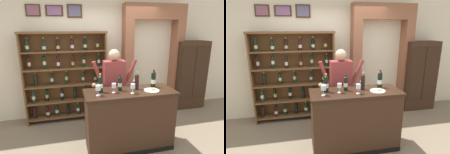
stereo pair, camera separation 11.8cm
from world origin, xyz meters
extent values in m
cube|color=#7A6B56|center=(0.00, 0.00, -0.01)|extent=(14.00, 14.00, 0.02)
cube|color=beige|center=(0.00, 1.64, 1.78)|extent=(12.00, 0.16, 3.55)
cube|color=#422B19|center=(-1.39, 1.54, 2.39)|extent=(0.29, 0.02, 0.24)
cube|color=#825065|center=(-1.39, 1.53, 2.39)|extent=(0.23, 0.01, 0.19)
cube|color=#422B19|center=(-0.97, 1.54, 2.39)|extent=(0.36, 0.02, 0.22)
cube|color=#7E5284|center=(-0.97, 1.53, 2.39)|extent=(0.29, 0.01, 0.18)
cube|color=#422B19|center=(-0.55, 1.54, 2.39)|extent=(0.31, 0.02, 0.28)
cube|color=slate|center=(-0.55, 1.53, 2.39)|extent=(0.25, 0.01, 0.22)
cube|color=brown|center=(-1.67, 1.31, 0.99)|extent=(0.03, 0.31, 1.97)
cube|color=brown|center=(0.05, 1.31, 0.99)|extent=(0.03, 0.31, 1.97)
cube|color=brown|center=(-0.81, 1.46, 0.99)|extent=(1.75, 0.02, 1.97)
cube|color=brown|center=(-0.81, 1.31, 0.10)|extent=(1.69, 0.30, 0.02)
cylinder|color=black|center=(-1.54, 1.30, 0.22)|extent=(0.07, 0.07, 0.22)
sphere|color=black|center=(-1.54, 1.30, 0.34)|extent=(0.07, 0.07, 0.07)
cylinder|color=black|center=(-1.54, 1.30, 0.37)|extent=(0.03, 0.03, 0.08)
cylinder|color=black|center=(-1.54, 1.30, 0.40)|extent=(0.03, 0.03, 0.03)
cylinder|color=black|center=(-1.54, 1.30, 0.23)|extent=(0.08, 0.08, 0.07)
cylinder|color=black|center=(-1.26, 1.29, 0.22)|extent=(0.07, 0.07, 0.20)
sphere|color=black|center=(-1.26, 1.29, 0.32)|extent=(0.07, 0.07, 0.07)
cylinder|color=black|center=(-1.26, 1.29, 0.35)|extent=(0.03, 0.03, 0.07)
cylinder|color=black|center=(-1.26, 1.29, 0.37)|extent=(0.03, 0.03, 0.03)
cylinder|color=silver|center=(-1.26, 1.29, 0.20)|extent=(0.08, 0.08, 0.06)
cylinder|color=black|center=(-1.06, 1.31, 0.22)|extent=(0.07, 0.07, 0.21)
sphere|color=black|center=(-1.06, 1.31, 0.33)|extent=(0.07, 0.07, 0.07)
cylinder|color=black|center=(-1.06, 1.31, 0.36)|extent=(0.03, 0.03, 0.06)
cylinder|color=navy|center=(-1.06, 1.31, 0.38)|extent=(0.04, 0.04, 0.03)
cylinder|color=silver|center=(-1.06, 1.31, 0.23)|extent=(0.08, 0.08, 0.07)
cylinder|color=black|center=(-0.81, 1.33, 0.22)|extent=(0.07, 0.07, 0.21)
sphere|color=black|center=(-0.81, 1.33, 0.33)|extent=(0.07, 0.07, 0.07)
cylinder|color=black|center=(-0.81, 1.33, 0.37)|extent=(0.03, 0.03, 0.08)
cylinder|color=black|center=(-0.81, 1.33, 0.40)|extent=(0.03, 0.03, 0.03)
cylinder|color=black|center=(-0.81, 1.33, 0.19)|extent=(0.08, 0.08, 0.07)
cylinder|color=#19381E|center=(-0.59, 1.30, 0.22)|extent=(0.07, 0.07, 0.21)
sphere|color=#19381E|center=(-0.59, 1.30, 0.34)|extent=(0.07, 0.07, 0.07)
cylinder|color=#19381E|center=(-0.59, 1.30, 0.36)|extent=(0.03, 0.03, 0.06)
cylinder|color=#B79338|center=(-0.59, 1.30, 0.38)|extent=(0.04, 0.04, 0.03)
cylinder|color=silver|center=(-0.59, 1.30, 0.23)|extent=(0.08, 0.08, 0.07)
cylinder|color=black|center=(-0.34, 1.31, 0.22)|extent=(0.07, 0.07, 0.20)
sphere|color=black|center=(-0.34, 1.31, 0.32)|extent=(0.07, 0.07, 0.07)
cylinder|color=black|center=(-0.34, 1.31, 0.35)|extent=(0.03, 0.03, 0.07)
cylinder|color=maroon|center=(-0.34, 1.31, 0.38)|extent=(0.04, 0.04, 0.03)
cylinder|color=beige|center=(-0.34, 1.31, 0.20)|extent=(0.08, 0.08, 0.06)
cylinder|color=black|center=(-0.08, 1.32, 0.22)|extent=(0.07, 0.07, 0.20)
sphere|color=black|center=(-0.08, 1.32, 0.32)|extent=(0.07, 0.07, 0.07)
cylinder|color=black|center=(-0.08, 1.32, 0.35)|extent=(0.03, 0.03, 0.08)
cylinder|color=#99999E|center=(-0.08, 1.32, 0.38)|extent=(0.04, 0.04, 0.03)
cylinder|color=beige|center=(-0.08, 1.32, 0.19)|extent=(0.08, 0.08, 0.06)
cube|color=brown|center=(-0.81, 1.31, 0.47)|extent=(1.69, 0.30, 0.03)
cylinder|color=#19381E|center=(-1.52, 1.28, 0.60)|extent=(0.07, 0.07, 0.23)
sphere|color=#19381E|center=(-1.52, 1.28, 0.72)|extent=(0.07, 0.07, 0.07)
cylinder|color=#19381E|center=(-1.52, 1.28, 0.75)|extent=(0.03, 0.03, 0.07)
cylinder|color=navy|center=(-1.52, 1.28, 0.77)|extent=(0.03, 0.03, 0.03)
cylinder|color=silver|center=(-1.52, 1.28, 0.60)|extent=(0.07, 0.07, 0.07)
cylinder|color=black|center=(-1.25, 1.33, 0.60)|extent=(0.07, 0.07, 0.24)
sphere|color=black|center=(-1.25, 1.33, 0.73)|extent=(0.07, 0.07, 0.07)
cylinder|color=black|center=(-1.25, 1.33, 0.75)|extent=(0.03, 0.03, 0.06)
cylinder|color=navy|center=(-1.25, 1.33, 0.77)|extent=(0.03, 0.03, 0.03)
cylinder|color=tan|center=(-1.25, 1.33, 0.59)|extent=(0.07, 0.07, 0.08)
cylinder|color=black|center=(-0.93, 1.33, 0.59)|extent=(0.07, 0.07, 0.22)
sphere|color=black|center=(-0.93, 1.33, 0.71)|extent=(0.07, 0.07, 0.07)
cylinder|color=black|center=(-0.93, 1.33, 0.75)|extent=(0.03, 0.03, 0.08)
cylinder|color=navy|center=(-0.93, 1.33, 0.78)|extent=(0.03, 0.03, 0.03)
cylinder|color=silver|center=(-0.93, 1.33, 0.60)|extent=(0.07, 0.07, 0.07)
cylinder|color=black|center=(-0.64, 1.33, 0.60)|extent=(0.07, 0.07, 0.23)
sphere|color=black|center=(-0.64, 1.33, 0.72)|extent=(0.07, 0.07, 0.07)
cylinder|color=black|center=(-0.64, 1.33, 0.75)|extent=(0.03, 0.03, 0.07)
cylinder|color=navy|center=(-0.64, 1.33, 0.78)|extent=(0.03, 0.03, 0.03)
cylinder|color=black|center=(-0.64, 1.33, 0.60)|extent=(0.07, 0.07, 0.08)
cylinder|color=#19381E|center=(-0.41, 1.28, 0.59)|extent=(0.07, 0.07, 0.22)
sphere|color=#19381E|center=(-0.41, 1.28, 0.71)|extent=(0.07, 0.07, 0.07)
cylinder|color=#19381E|center=(-0.41, 1.28, 0.75)|extent=(0.03, 0.03, 0.08)
cylinder|color=black|center=(-0.41, 1.28, 0.78)|extent=(0.04, 0.04, 0.03)
cylinder|color=silver|center=(-0.41, 1.28, 0.60)|extent=(0.07, 0.07, 0.07)
cylinder|color=black|center=(-0.14, 1.32, 0.60)|extent=(0.07, 0.07, 0.24)
sphere|color=black|center=(-0.14, 1.32, 0.72)|extent=(0.07, 0.07, 0.07)
cylinder|color=black|center=(-0.14, 1.32, 0.75)|extent=(0.03, 0.03, 0.07)
cylinder|color=navy|center=(-0.14, 1.32, 0.77)|extent=(0.03, 0.03, 0.03)
cylinder|color=silver|center=(-0.14, 1.32, 0.61)|extent=(0.07, 0.07, 0.08)
cube|color=brown|center=(-0.81, 1.31, 0.84)|extent=(1.69, 0.30, 0.02)
cylinder|color=black|center=(-1.45, 1.33, 0.95)|extent=(0.06, 0.06, 0.21)
sphere|color=black|center=(-1.45, 1.33, 1.06)|extent=(0.06, 0.06, 0.06)
cylinder|color=black|center=(-1.45, 1.33, 1.10)|extent=(0.02, 0.02, 0.07)
cylinder|color=#99999E|center=(-1.45, 1.33, 1.12)|extent=(0.03, 0.03, 0.03)
cylinder|color=black|center=(-1.45, 1.33, 0.96)|extent=(0.07, 0.07, 0.07)
cylinder|color=black|center=(-1.12, 1.33, 0.96)|extent=(0.06, 0.06, 0.22)
sphere|color=black|center=(-1.12, 1.33, 1.07)|extent=(0.06, 0.06, 0.06)
cylinder|color=black|center=(-1.12, 1.33, 1.11)|extent=(0.02, 0.02, 0.08)
cylinder|color=#99999E|center=(-1.12, 1.33, 1.14)|extent=(0.03, 0.03, 0.03)
cylinder|color=silver|center=(-1.12, 1.33, 0.96)|extent=(0.07, 0.07, 0.07)
cylinder|color=#19381E|center=(-0.81, 1.35, 0.96)|extent=(0.06, 0.06, 0.23)
sphere|color=#19381E|center=(-0.81, 1.35, 1.08)|extent=(0.06, 0.06, 0.06)
cylinder|color=#19381E|center=(-0.81, 1.35, 1.10)|extent=(0.03, 0.03, 0.06)
cylinder|color=#B79338|center=(-0.81, 1.35, 1.12)|extent=(0.03, 0.03, 0.03)
cylinder|color=beige|center=(-0.81, 1.35, 0.97)|extent=(0.07, 0.07, 0.07)
cylinder|color=#19381E|center=(-0.45, 1.35, 0.96)|extent=(0.06, 0.06, 0.22)
sphere|color=#19381E|center=(-0.45, 1.35, 1.07)|extent=(0.06, 0.06, 0.06)
cylinder|color=#19381E|center=(-0.45, 1.35, 1.10)|extent=(0.03, 0.03, 0.06)
cylinder|color=#99999E|center=(-0.45, 1.35, 1.12)|extent=(0.03, 0.03, 0.03)
cylinder|color=silver|center=(-0.45, 1.35, 0.94)|extent=(0.07, 0.07, 0.07)
cylinder|color=black|center=(-0.17, 1.34, 0.96)|extent=(0.06, 0.06, 0.22)
sphere|color=black|center=(-0.17, 1.34, 1.07)|extent=(0.06, 0.06, 0.06)
cylinder|color=black|center=(-0.17, 1.34, 1.11)|extent=(0.02, 0.02, 0.08)
cylinder|color=black|center=(-0.17, 1.34, 1.14)|extent=(0.03, 0.03, 0.03)
cylinder|color=tan|center=(-0.17, 1.34, 0.93)|extent=(0.07, 0.07, 0.07)
cube|color=brown|center=(-0.81, 1.31, 1.20)|extent=(1.69, 0.30, 0.02)
cylinder|color=black|center=(-1.54, 1.31, 1.34)|extent=(0.07, 0.07, 0.24)
sphere|color=black|center=(-1.54, 1.31, 1.46)|extent=(0.06, 0.06, 0.06)
cylinder|color=black|center=(-1.54, 1.31, 1.49)|extent=(0.03, 0.03, 0.06)
cylinder|color=black|center=(-1.54, 1.31, 1.50)|extent=(0.03, 0.03, 0.03)
cylinder|color=beige|center=(-1.54, 1.31, 1.33)|extent=(0.07, 0.07, 0.08)
cylinder|color=black|center=(-1.23, 1.30, 1.33)|extent=(0.07, 0.07, 0.23)
sphere|color=black|center=(-1.23, 1.30, 1.45)|extent=(0.06, 0.06, 0.06)
cylinder|color=black|center=(-1.23, 1.30, 1.49)|extent=(0.03, 0.03, 0.08)
cylinder|color=maroon|center=(-1.23, 1.30, 1.52)|extent=(0.03, 0.03, 0.03)
cylinder|color=silver|center=(-1.23, 1.30, 1.34)|extent=(0.07, 0.07, 0.07)
cylinder|color=black|center=(-0.96, 1.29, 1.33)|extent=(0.07, 0.07, 0.23)
sphere|color=black|center=(-0.96, 1.29, 1.45)|extent=(0.06, 0.06, 0.06)
cylinder|color=black|center=(-0.96, 1.29, 1.48)|extent=(0.03, 0.03, 0.07)
cylinder|color=navy|center=(-0.96, 1.29, 1.50)|extent=(0.03, 0.03, 0.03)
cylinder|color=silver|center=(-0.96, 1.29, 1.31)|extent=(0.07, 0.07, 0.07)
cylinder|color=black|center=(-0.66, 1.31, 1.33)|extent=(0.07, 0.07, 0.23)
sphere|color=black|center=(-0.66, 1.31, 1.45)|extent=(0.06, 0.06, 0.06)
cylinder|color=black|center=(-0.66, 1.31, 1.48)|extent=(0.03, 0.03, 0.08)
cylinder|color=navy|center=(-0.66, 1.31, 1.51)|extent=(0.03, 0.03, 0.03)
cylinder|color=tan|center=(-0.66, 1.31, 1.30)|extent=(0.07, 0.07, 0.07)
cylinder|color=black|center=(-0.42, 1.33, 1.33)|extent=(0.07, 0.07, 0.24)
sphere|color=black|center=(-0.42, 1.33, 1.46)|extent=(0.06, 0.06, 0.06)
cylinder|color=black|center=(-0.42, 1.33, 1.49)|extent=(0.03, 0.03, 0.07)
cylinder|color=navy|center=(-0.42, 1.33, 1.51)|extent=(0.03, 0.03, 0.03)
cylinder|color=beige|center=(-0.42, 1.33, 1.34)|extent=(0.07, 0.07, 0.08)
cylinder|color=black|center=(-0.08, 1.33, 1.32)|extent=(0.07, 0.07, 0.22)
sphere|color=black|center=(-0.08, 1.33, 1.44)|extent=(0.06, 0.06, 0.06)
cylinder|color=black|center=(-0.08, 1.33, 1.46)|extent=(0.03, 0.03, 0.06)
cylinder|color=#B79338|center=(-0.08, 1.33, 1.48)|extent=(0.03, 0.03, 0.03)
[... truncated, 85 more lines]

